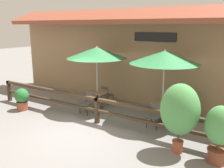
# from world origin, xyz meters

# --- Properties ---
(ground_plane) EXTENTS (60.00, 60.00, 0.00)m
(ground_plane) POSITION_xyz_m (0.00, 0.00, 0.00)
(ground_plane) COLOR slate
(building_facade) EXTENTS (14.28, 1.49, 4.23)m
(building_facade) POSITION_xyz_m (0.00, 4.10, 2.16)
(building_facade) COLOR #997A56
(building_facade) RESTS_ON ground
(patio_railing) EXTENTS (10.40, 0.14, 0.95)m
(patio_railing) POSITION_xyz_m (0.00, 1.05, 0.70)
(patio_railing) COLOR #3D2D1E
(patio_railing) RESTS_ON ground
(patio_umbrella_near) EXTENTS (2.48, 2.48, 2.65)m
(patio_umbrella_near) POSITION_xyz_m (-0.99, 2.41, 2.38)
(patio_umbrella_near) COLOR #B7B2A8
(patio_umbrella_near) RESTS_ON ground
(dining_table_near) EXTENTS (0.88, 0.88, 0.75)m
(dining_table_near) POSITION_xyz_m (-0.99, 2.41, 0.59)
(dining_table_near) COLOR olive
(dining_table_near) RESTS_ON ground
(chair_near_streetside) EXTENTS (0.42, 0.42, 0.83)m
(chair_near_streetside) POSITION_xyz_m (-0.97, 1.71, 0.46)
(chair_near_streetside) COLOR #514C47
(chair_near_streetside) RESTS_ON ground
(chair_near_wallside) EXTENTS (0.45, 0.45, 0.83)m
(chair_near_wallside) POSITION_xyz_m (-1.00, 3.11, 0.46)
(chair_near_wallside) COLOR #514C47
(chair_near_wallside) RESTS_ON ground
(patio_umbrella_middle) EXTENTS (2.48, 2.48, 2.65)m
(patio_umbrella_middle) POSITION_xyz_m (1.90, 2.50, 2.38)
(patio_umbrella_middle) COLOR #B7B2A8
(patio_umbrella_middle) RESTS_ON ground
(dining_table_middle) EXTENTS (0.88, 0.88, 0.75)m
(dining_table_middle) POSITION_xyz_m (1.90, 2.50, 0.59)
(dining_table_middle) COLOR olive
(dining_table_middle) RESTS_ON ground
(chair_middle_streetside) EXTENTS (0.43, 0.43, 0.83)m
(chair_middle_streetside) POSITION_xyz_m (1.90, 1.85, 0.46)
(chair_middle_streetside) COLOR #514C47
(chair_middle_streetside) RESTS_ON ground
(chair_middle_wallside) EXTENTS (0.43, 0.43, 0.83)m
(chair_middle_wallside) POSITION_xyz_m (1.92, 3.16, 0.46)
(chair_middle_wallside) COLOR #514C47
(chair_middle_wallside) RESTS_ON ground
(potted_plant_small_flowering) EXTENTS (0.63, 0.57, 0.93)m
(potted_plant_small_flowering) POSITION_xyz_m (-3.49, 0.50, 0.51)
(potted_plant_small_flowering) COLOR #9E4C33
(potted_plant_small_flowering) RESTS_ON ground
(potted_plant_entrance_palm) EXTENTS (1.07, 0.96, 1.98)m
(potted_plant_entrance_palm) POSITION_xyz_m (3.16, 0.54, 1.24)
(potted_plant_entrance_palm) COLOR #9E4C33
(potted_plant_entrance_palm) RESTS_ON ground
(potted_plant_tall_tropical) EXTENTS (0.75, 0.67, 1.54)m
(potted_plant_tall_tropical) POSITION_xyz_m (4.20, 0.57, 0.89)
(potted_plant_tall_tropical) COLOR brown
(potted_plant_tall_tropical) RESTS_ON ground
(potted_plant_broad_leaf) EXTENTS (0.93, 0.84, 1.10)m
(potted_plant_broad_leaf) POSITION_xyz_m (2.29, 3.55, 0.59)
(potted_plant_broad_leaf) COLOR #564C47
(potted_plant_broad_leaf) RESTS_ON ground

